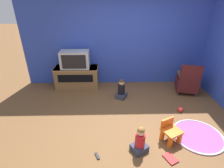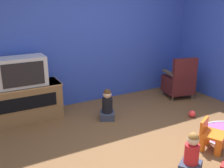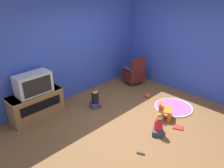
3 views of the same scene
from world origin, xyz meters
TOP-DOWN VIEW (x-y plane):
  - ground_plane at (0.00, 0.00)m, footprint 30.00×30.00m
  - wall_back at (-0.32, 2.13)m, footprint 5.36×0.12m
  - wall_right at (2.30, -0.40)m, footprint 0.12×5.19m
  - tv_cabinet at (-1.49, 1.80)m, footprint 1.25×0.51m
  - television at (-1.49, 1.77)m, footprint 0.79×0.41m
  - black_armchair at (1.61, 1.36)m, footprint 0.64×0.63m
  - yellow_kid_chair at (0.59, -0.43)m, footprint 0.42×0.41m
  - play_mat at (1.18, -0.34)m, footprint 0.97×0.97m
  - child_watching_left at (-0.03, -0.67)m, footprint 0.35×0.34m
  - child_watching_center at (-0.22, 1.14)m, footprint 0.34×0.36m
  - toy_ball at (1.13, 0.47)m, footprint 0.12×0.12m
  - book at (0.47, -0.86)m, footprint 0.25×0.28m
  - remote_control at (-0.77, -0.78)m, footprint 0.10×0.15m

SIDE VIEW (x-z plane):
  - ground_plane at x=0.00m, z-range 0.00..0.00m
  - play_mat at x=1.18m, z-range -0.01..0.03m
  - remote_control at x=-0.77m, z-range 0.00..0.02m
  - book at x=0.47m, z-range 0.00..0.02m
  - toy_ball at x=1.13m, z-range 0.00..0.12m
  - yellow_kid_chair at x=0.59m, z-range -0.03..0.39m
  - child_watching_left at x=-0.03m, z-range -0.04..0.49m
  - child_watching_center at x=-0.22m, z-range -0.04..0.51m
  - tv_cabinet at x=-1.49m, z-range 0.01..0.64m
  - black_armchair at x=1.61m, z-range -0.09..0.79m
  - television at x=-1.49m, z-range 0.62..1.11m
  - wall_back at x=-0.32m, z-range 0.00..2.85m
  - wall_right at x=2.30m, z-range 0.00..2.85m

